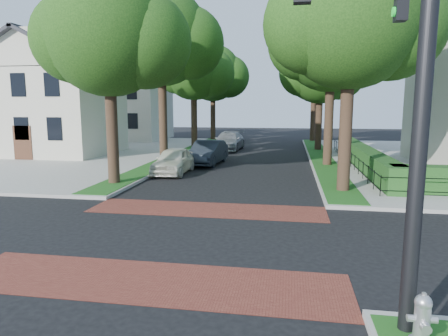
{
  "coord_description": "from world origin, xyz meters",
  "views": [
    {
      "loc": [
        3.06,
        -11.35,
        3.95
      ],
      "look_at": [
        0.63,
        3.42,
        1.6
      ],
      "focal_mm": 32.0,
      "sensor_mm": 36.0,
      "label": 1
    }
  ],
  "objects_px": {
    "parked_car_middle": "(208,153)",
    "parked_car_rear": "(229,141)",
    "parked_car_front": "(174,161)",
    "traffic_signal": "(408,58)",
    "fire_hydrant": "(422,321)"
  },
  "relations": [
    {
      "from": "parked_car_middle",
      "to": "fire_hydrant",
      "type": "xyz_separation_m",
      "value": [
        7.58,
        -19.93,
        -0.23
      ]
    },
    {
      "from": "parked_car_front",
      "to": "parked_car_rear",
      "type": "height_order",
      "value": "parked_car_rear"
    },
    {
      "from": "fire_hydrant",
      "to": "traffic_signal",
      "type": "bearing_deg",
      "value": 138.78
    },
    {
      "from": "parked_car_rear",
      "to": "parked_car_middle",
      "type": "bearing_deg",
      "value": -87.52
    },
    {
      "from": "parked_car_front",
      "to": "parked_car_middle",
      "type": "relative_size",
      "value": 0.91
    },
    {
      "from": "parked_car_middle",
      "to": "parked_car_rear",
      "type": "xyz_separation_m",
      "value": [
        0.08,
        8.87,
        -0.0
      ]
    },
    {
      "from": "parked_car_front",
      "to": "fire_hydrant",
      "type": "bearing_deg",
      "value": -61.45
    },
    {
      "from": "traffic_signal",
      "to": "fire_hydrant",
      "type": "xyz_separation_m",
      "value": [
        0.31,
        -0.65,
        -4.13
      ]
    },
    {
      "from": "traffic_signal",
      "to": "parked_car_middle",
      "type": "bearing_deg",
      "value": 110.65
    },
    {
      "from": "traffic_signal",
      "to": "parked_car_rear",
      "type": "distance_m",
      "value": 29.31
    },
    {
      "from": "parked_car_front",
      "to": "traffic_signal",
      "type": "bearing_deg",
      "value": -61.32
    },
    {
      "from": "parked_car_rear",
      "to": "fire_hydrant",
      "type": "height_order",
      "value": "parked_car_rear"
    },
    {
      "from": "traffic_signal",
      "to": "parked_car_front",
      "type": "height_order",
      "value": "traffic_signal"
    },
    {
      "from": "traffic_signal",
      "to": "parked_car_middle",
      "type": "xyz_separation_m",
      "value": [
        -7.26,
        19.27,
        -3.9
      ]
    },
    {
      "from": "traffic_signal",
      "to": "parked_car_rear",
      "type": "height_order",
      "value": "traffic_signal"
    }
  ]
}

